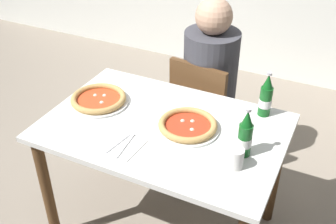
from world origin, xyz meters
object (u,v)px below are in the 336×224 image
pizza_marinara_far (99,99)px  dining_table_main (164,143)px  napkin_with_cutlery (122,145)px  beer_bottle_center (245,136)px  pizza_margherita_near (188,126)px  chair_behind_table (204,110)px  diner_seated (209,93)px  beer_bottle_left (266,97)px  paper_cup (235,158)px

pizza_marinara_far → dining_table_main: bearing=-5.1°
napkin_with_cutlery → beer_bottle_center: bearing=19.6°
pizza_margherita_near → pizza_marinara_far: 0.54m
chair_behind_table → napkin_with_cutlery: chair_behind_table is taller
diner_seated → beer_bottle_left: (0.42, -0.34, 0.27)m
chair_behind_table → pizza_marinara_far: (-0.41, -0.57, 0.29)m
diner_seated → beer_bottle_left: bearing=-39.1°
paper_cup → napkin_with_cutlery: bearing=-170.4°
diner_seated → pizza_margherita_near: diner_seated is taller
pizza_margherita_near → beer_bottle_left: (0.30, 0.29, 0.08)m
dining_table_main → diner_seated: bearing=89.7°
napkin_with_cutlery → dining_table_main: bearing=65.7°
pizza_margherita_near → pizza_marinara_far: bearing=178.4°
beer_bottle_left → paper_cup: beer_bottle_left is taller
chair_behind_table → pizza_margherita_near: size_ratio=2.68×
chair_behind_table → beer_bottle_left: size_ratio=3.44×
beer_bottle_left → napkin_with_cutlery: beer_bottle_left is taller
diner_seated → paper_cup: bearing=-62.7°
beer_bottle_left → beer_bottle_center: bearing=-90.0°
pizza_margherita_near → beer_bottle_center: (0.30, -0.07, 0.08)m
diner_seated → beer_bottle_center: (0.42, -0.70, 0.27)m
pizza_marinara_far → beer_bottle_left: 0.89m
beer_bottle_left → dining_table_main: bearing=-143.4°
pizza_margherita_near → beer_bottle_left: 0.43m
napkin_with_cutlery → diner_seated: bearing=83.1°
chair_behind_table → pizza_marinara_far: 0.76m
napkin_with_cutlery → pizza_marinara_far: bearing=138.8°
beer_bottle_center → napkin_with_cutlery: size_ratio=1.30×
pizza_marinara_far → beer_bottle_center: (0.84, -0.08, 0.08)m
dining_table_main → napkin_with_cutlery: bearing=-114.3°
diner_seated → pizza_margherita_near: bearing=-79.5°
dining_table_main → diner_seated: diner_seated is taller
beer_bottle_center → paper_cup: (-0.01, -0.10, -0.06)m
dining_table_main → paper_cup: paper_cup is taller
pizza_margherita_near → paper_cup: bearing=-29.3°
pizza_marinara_far → paper_cup: bearing=-12.3°
diner_seated → napkin_with_cutlery: bearing=-96.9°
diner_seated → beer_bottle_left: diner_seated is taller
diner_seated → pizza_margherita_near: 0.67m
paper_cup → pizza_marinara_far: bearing=167.7°
paper_cup → diner_seated: bearing=117.3°
pizza_marinara_far → beer_bottle_left: (0.84, 0.28, 0.08)m
chair_behind_table → beer_bottle_left: beer_bottle_left is taller
beer_bottle_left → pizza_marinara_far: bearing=-161.6°
diner_seated → beer_bottle_center: bearing=-59.0°
dining_table_main → paper_cup: size_ratio=12.63×
dining_table_main → paper_cup: (0.42, -0.14, 0.16)m
beer_bottle_left → pizza_margherita_near: bearing=-135.9°
diner_seated → pizza_marinara_far: bearing=-123.8°
pizza_marinara_far → beer_bottle_left: size_ratio=1.33×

